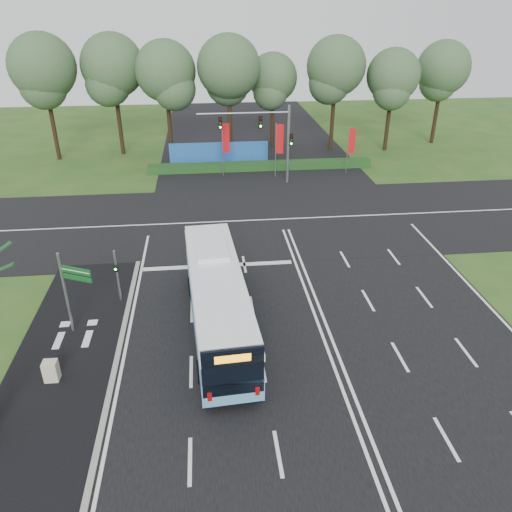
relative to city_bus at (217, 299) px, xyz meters
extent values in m
plane|color=#24501A|center=(5.21, 1.67, -1.78)|extent=(120.00, 120.00, 0.00)
cube|color=black|center=(5.21, 1.67, -1.76)|extent=(20.00, 120.00, 0.04)
cube|color=black|center=(5.21, 13.67, -1.75)|extent=(120.00, 14.00, 0.05)
cube|color=black|center=(-7.29, -1.33, -1.75)|extent=(5.00, 18.00, 0.06)
cube|color=gray|center=(-4.89, -1.33, -1.72)|extent=(0.25, 18.00, 0.12)
cube|color=#5394C0|center=(0.00, 0.01, -0.68)|extent=(3.37, 12.43, 1.13)
cube|color=black|center=(0.00, 0.01, -1.19)|extent=(3.34, 12.36, 0.31)
cube|color=black|center=(0.00, 0.01, 0.34)|extent=(3.25, 12.24, 0.97)
cube|color=white|center=(0.00, 0.01, 0.96)|extent=(3.37, 12.43, 0.36)
cube|color=white|center=(0.00, 0.01, 1.32)|extent=(3.28, 11.93, 0.36)
cube|color=white|center=(-0.17, 2.57, 1.62)|extent=(1.84, 3.17, 0.26)
cube|color=black|center=(0.40, -6.06, 0.39)|extent=(2.49, 0.28, 2.25)
cube|color=orange|center=(0.40, -6.10, 1.11)|extent=(1.43, 0.15, 0.36)
cylinder|color=black|center=(-1.43, 3.41, -1.24)|extent=(0.36, 1.08, 1.06)
cylinder|color=black|center=(0.97, 3.56, -1.24)|extent=(0.36, 1.08, 1.06)
cylinder|color=black|center=(-0.94, -3.95, -1.24)|extent=(0.36, 1.08, 1.06)
cylinder|color=black|center=(1.45, -3.79, -1.24)|extent=(0.36, 1.08, 1.06)
cylinder|color=gray|center=(-5.40, 3.22, -0.20)|extent=(0.13, 0.13, 3.16)
cube|color=black|center=(-5.40, 3.04, 0.39)|extent=(0.26, 0.18, 0.36)
sphere|color=#19F233|center=(-5.40, 2.94, 0.39)|extent=(0.13, 0.13, 0.13)
cylinder|color=gray|center=(-7.44, 0.47, 0.49)|extent=(0.14, 0.14, 4.53)
cube|color=#0D4D19|center=(-6.67, 0.12, 1.96)|extent=(1.57, 0.77, 0.34)
cube|color=#0D4D19|center=(-6.67, 0.12, 1.56)|extent=(1.57, 0.77, 0.25)
cube|color=white|center=(-6.67, 0.08, 1.96)|extent=(1.44, 0.68, 0.05)
cube|color=beige|center=(-7.54, -3.22, -1.25)|extent=(0.63, 0.53, 1.04)
cylinder|color=gray|center=(1.45, 24.77, 0.75)|extent=(0.08, 0.08, 5.05)
cube|color=red|center=(1.80, 24.88, 1.82)|extent=(0.66, 0.24, 2.69)
cylinder|color=gray|center=(6.34, 23.89, 0.78)|extent=(0.08, 0.08, 5.12)
cube|color=red|center=(6.71, 23.82, 1.86)|extent=(0.68, 0.17, 2.73)
cylinder|color=gray|center=(13.32, 24.20, 0.48)|extent=(0.07, 0.07, 4.50)
cube|color=red|center=(13.63, 24.08, 1.43)|extent=(0.57, 0.26, 2.40)
cylinder|color=gray|center=(7.21, 22.17, 1.72)|extent=(0.24, 0.24, 7.00)
cylinder|color=gray|center=(3.21, 22.17, 4.62)|extent=(8.00, 0.16, 0.16)
cube|color=black|center=(4.71, 22.17, 3.82)|extent=(0.32, 0.28, 1.05)
cube|color=black|center=(1.21, 22.17, 3.82)|extent=(0.32, 0.28, 1.05)
cube|color=black|center=(7.46, 22.17, 2.22)|extent=(0.32, 0.28, 1.05)
cube|color=#173C15|center=(5.21, 26.17, -1.38)|extent=(22.00, 1.20, 0.80)
cube|color=#1E55A5|center=(1.21, 28.67, -0.68)|extent=(10.00, 0.30, 2.20)
cylinder|color=black|center=(-15.55, 32.11, 2.61)|extent=(0.44, 0.44, 8.77)
sphere|color=#375733|center=(-15.55, 32.11, 7.45)|extent=(6.46, 6.46, 6.46)
cylinder|color=black|center=(-9.10, 33.51, 2.55)|extent=(0.44, 0.44, 8.66)
sphere|color=#375733|center=(-9.10, 33.51, 7.34)|extent=(6.38, 6.38, 6.38)
cylinder|color=black|center=(-3.75, 32.02, 2.35)|extent=(0.44, 0.44, 8.25)
sphere|color=#375733|center=(-3.75, 32.02, 6.91)|extent=(6.08, 6.08, 6.08)
cylinder|color=black|center=(2.56, 31.46, 2.53)|extent=(0.44, 0.44, 8.61)
sphere|color=#375733|center=(2.56, 31.46, 7.29)|extent=(6.34, 6.34, 6.34)
cylinder|color=black|center=(7.47, 34.58, 1.80)|extent=(0.44, 0.44, 7.16)
sphere|color=#375733|center=(7.47, 34.58, 5.76)|extent=(5.27, 5.27, 5.27)
cylinder|color=black|center=(13.87, 32.78, 2.42)|extent=(0.44, 0.44, 8.39)
sphere|color=#375733|center=(13.87, 32.78, 7.06)|extent=(6.18, 6.18, 6.18)
cylinder|color=black|center=(19.86, 31.89, 2.00)|extent=(0.44, 0.44, 7.56)
sphere|color=#375733|center=(19.86, 31.89, 6.18)|extent=(5.57, 5.57, 5.57)
cylinder|color=black|center=(26.38, 34.34, 2.18)|extent=(0.44, 0.44, 7.92)
sphere|color=#375733|center=(26.38, 34.34, 6.56)|extent=(5.84, 5.84, 5.84)
camera|label=1|loc=(-0.31, -21.34, 13.53)|focal=35.00mm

